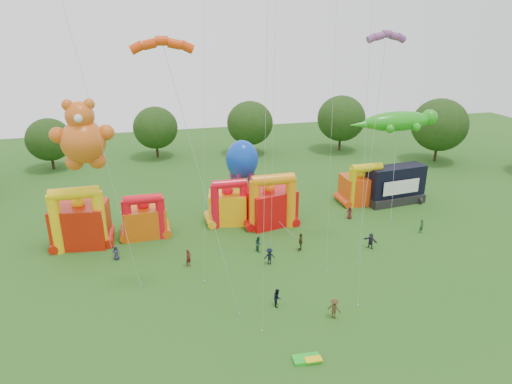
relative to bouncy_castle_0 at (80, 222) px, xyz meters
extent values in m
cylinder|color=#352314|center=(56.13, 18.04, -0.80)|extent=(0.44, 0.44, 3.72)
ellipsoid|color=#1C3610|center=(56.13, 18.04, 3.74)|extent=(9.30, 9.30, 8.89)
cylinder|color=#352314|center=(43.04, 28.81, -0.91)|extent=(0.44, 0.44, 3.51)
ellipsoid|color=#1C3610|center=(43.04, 28.81, 3.38)|extent=(8.77, 8.78, 8.39)
cylinder|color=#352314|center=(26.19, 30.66, -1.01)|extent=(0.44, 0.44, 3.30)
ellipsoid|color=#1C3610|center=(26.19, 30.66, 3.02)|extent=(8.25, 8.25, 7.88)
cylinder|color=#352314|center=(9.64, 32.64, -1.12)|extent=(0.44, 0.44, 3.09)
ellipsoid|color=#1C3610|center=(9.64, 32.64, 2.66)|extent=(7.73, 7.72, 7.38)
cylinder|color=#352314|center=(-7.34, 29.72, -1.22)|extent=(0.44, 0.44, 2.88)
ellipsoid|color=#1C3610|center=(-7.34, 29.72, 2.30)|extent=(7.20, 7.20, 6.88)
cube|color=red|center=(0.00, 0.31, -0.42)|extent=(6.09, 5.16, 4.49)
cylinder|color=yellow|center=(-2.15, -1.29, 0.54)|extent=(1.22, 1.22, 6.41)
cylinder|color=yellow|center=(2.15, -1.29, 0.54)|extent=(1.22, 1.22, 6.41)
cylinder|color=yellow|center=(0.00, -1.29, 3.75)|extent=(4.92, 1.28, 1.28)
sphere|color=yellow|center=(0.00, 0.31, 2.12)|extent=(1.40, 1.40, 1.40)
cube|color=#D4530B|center=(6.68, 0.83, -0.98)|extent=(4.82, 3.95, 3.36)
cylinder|color=red|center=(4.88, -0.51, -0.27)|extent=(1.01, 1.01, 4.80)
cylinder|color=red|center=(8.48, -0.51, -0.27)|extent=(1.01, 1.01, 4.80)
cylinder|color=red|center=(6.68, -0.51, 2.13)|extent=(4.11, 1.07, 1.07)
sphere|color=red|center=(6.68, 0.83, 0.99)|extent=(1.40, 1.40, 1.40)
cube|color=#FFAA0D|center=(16.46, 1.98, -0.81)|extent=(5.02, 4.32, 3.71)
cylinder|color=red|center=(14.74, 0.70, -0.02)|extent=(0.97, 0.97, 5.29)
cylinder|color=red|center=(18.19, 0.70, -0.02)|extent=(0.97, 0.97, 5.29)
cylinder|color=red|center=(16.46, 0.70, 2.63)|extent=(3.93, 1.02, 1.02)
sphere|color=red|center=(16.46, 1.98, 1.34)|extent=(1.40, 1.40, 1.40)
cube|color=red|center=(21.20, 0.52, -0.56)|extent=(6.44, 5.61, 4.20)
cylinder|color=orange|center=(19.04, -1.09, 0.34)|extent=(1.22, 1.22, 6.00)
cylinder|color=orange|center=(23.37, -1.09, 0.34)|extent=(1.22, 1.22, 6.00)
cylinder|color=orange|center=(21.20, -1.09, 3.34)|extent=(4.95, 1.28, 1.28)
sphere|color=orange|center=(21.20, 0.52, 1.84)|extent=(1.40, 1.40, 1.40)
cube|color=#EB420C|center=(34.76, 3.91, -0.83)|extent=(4.81, 3.90, 3.67)
cylinder|color=#D9BF0B|center=(32.94, 2.55, -0.04)|extent=(1.03, 1.03, 5.24)
cylinder|color=#D9BF0B|center=(36.58, 2.55, -0.04)|extent=(1.03, 1.03, 5.24)
cylinder|color=#D9BF0B|center=(34.76, 2.55, 2.57)|extent=(4.16, 1.08, 1.08)
sphere|color=#D9BF0B|center=(34.76, 3.91, 1.30)|extent=(1.40, 1.40, 1.40)
cube|color=black|center=(39.25, 2.49, -2.11)|extent=(8.13, 3.77, 1.10)
cube|color=black|center=(39.25, 2.69, 0.40)|extent=(8.09, 3.39, 3.93)
cube|color=white|center=(39.25, 1.17, 0.01)|extent=(5.40, 0.66, 1.85)
cylinder|color=black|center=(36.10, 1.32, -2.26)|extent=(0.30, 0.90, 0.90)
cylinder|color=black|center=(42.39, 1.32, -2.26)|extent=(0.30, 0.90, 0.90)
sphere|color=#D25917|center=(1.58, -1.47, 9.10)|extent=(4.32, 4.32, 4.32)
sphere|color=#D25917|center=(1.58, -1.47, 11.65)|extent=(2.75, 2.75, 2.75)
sphere|color=#D25917|center=(0.60, -1.47, 12.73)|extent=(1.08, 1.08, 1.08)
sphere|color=#D25917|center=(2.56, -1.47, 12.73)|extent=(1.08, 1.08, 1.08)
sphere|color=#D25917|center=(-0.67, -1.47, 9.89)|extent=(1.57, 1.57, 1.57)
sphere|color=#D25917|center=(3.84, -1.47, 9.89)|extent=(1.57, 1.57, 1.57)
sphere|color=#D25917|center=(0.50, -1.47, 7.14)|extent=(1.77, 1.77, 1.77)
sphere|color=#D25917|center=(2.66, -1.47, 7.14)|extent=(1.77, 1.77, 1.77)
sphere|color=white|center=(1.58, -2.80, 11.65)|extent=(0.78, 0.78, 0.78)
ellipsoid|color=#219F16|center=(38.94, 3.30, 8.24)|extent=(9.41, 2.94, 2.50)
sphere|color=#219F16|center=(43.54, 3.30, 8.51)|extent=(2.02, 2.02, 2.02)
cone|color=#219F16|center=(34.16, 3.30, 8.06)|extent=(3.68, 1.47, 1.47)
sphere|color=#219F16|center=(40.78, 4.77, 7.69)|extent=(1.10, 1.10, 1.10)
sphere|color=#219F16|center=(40.78, 1.83, 7.69)|extent=(1.10, 1.10, 1.10)
sphere|color=#219F16|center=(37.10, 4.77, 7.69)|extent=(1.10, 1.10, 1.10)
sphere|color=#219F16|center=(37.10, 1.83, 7.69)|extent=(1.10, 1.10, 1.10)
ellipsoid|color=#0C3DBA|center=(18.86, 4.50, 4.29)|extent=(3.99, 3.99, 4.79)
cone|color=#591E8C|center=(20.16, 4.50, 2.09)|extent=(0.90, 0.90, 3.19)
cone|color=#591E8C|center=(19.51, 5.63, 2.09)|extent=(0.90, 0.90, 3.19)
cone|color=#591E8C|center=(18.21, 5.63, 2.09)|extent=(0.90, 0.90, 3.19)
cone|color=#591E8C|center=(17.57, 4.50, 2.09)|extent=(0.90, 0.90, 3.19)
cone|color=#591E8C|center=(18.21, 3.38, 2.09)|extent=(0.90, 0.90, 3.19)
cone|color=#591E8C|center=(19.51, 3.38, 2.09)|extent=(0.90, 0.90, 3.19)
cube|color=green|center=(17.30, -23.25, -2.54)|extent=(2.06, 1.12, 0.24)
cube|color=yellow|center=(17.70, -23.55, -2.40)|extent=(1.23, 0.67, 0.10)
imported|color=#2B263F|center=(3.62, -4.48, -1.89)|extent=(0.78, 0.52, 1.55)
imported|color=#531717|center=(10.63, -7.59, -1.76)|extent=(0.78, 0.76, 1.81)
imported|color=#1C4732|center=(18.13, -6.27, -1.83)|extent=(0.79, 0.92, 1.67)
imported|color=black|center=(18.50, -9.22, -1.80)|extent=(1.16, 0.71, 1.73)
imported|color=#413A1A|center=(22.53, -7.19, -1.68)|extent=(0.88, 1.25, 1.97)
imported|color=#262138|center=(29.94, -8.59, -1.81)|extent=(1.36, 1.56, 1.71)
imported|color=#59191B|center=(31.14, -0.90, -1.89)|extent=(0.90, 0.86, 1.55)
imported|color=#1B4422|center=(37.41, -6.60, -1.84)|extent=(0.72, 0.64, 1.64)
imported|color=black|center=(17.20, -16.25, -1.86)|extent=(0.81, 0.93, 1.61)
imported|color=#43321A|center=(21.22, -19.01, -1.78)|extent=(1.27, 1.26, 1.76)
camera|label=1|loc=(7.23, -47.92, 20.21)|focal=32.00mm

